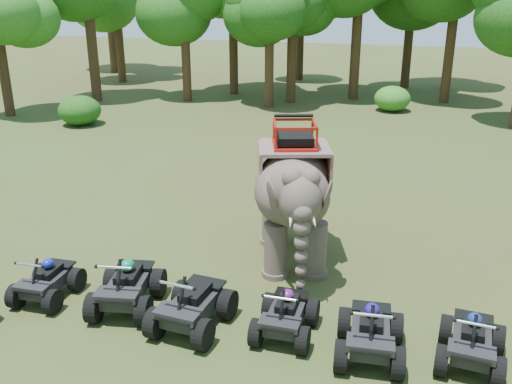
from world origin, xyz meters
TOP-DOWN VIEW (x-y plane):
  - ground at (0.00, 0.00)m, footprint 110.00×110.00m
  - elephant at (0.89, 1.56)m, footprint 3.11×4.79m
  - atv_0 at (-4.10, -1.91)m, footprint 1.16×1.57m
  - atv_1 at (-2.14, -1.78)m, footprint 1.63×2.04m
  - atv_2 at (-0.47, -2.10)m, footprint 1.52×1.96m
  - atv_3 at (1.47, -1.84)m, footprint 1.18×1.61m
  - atv_4 at (3.20, -2.09)m, footprint 1.40×1.84m
  - atv_5 at (5.07, -1.81)m, footprint 1.37×1.77m
  - tree_0 at (0.00, 23.48)m, footprint 6.84×6.84m
  - tree_1 at (5.35, 23.72)m, footprint 5.72×5.72m
  - tree_22 at (-17.28, 13.93)m, footprint 5.21×5.21m
  - tree_23 at (-14.82, 18.73)m, footprint 6.84×6.84m
  - tree_24 at (-9.58, 20.24)m, footprint 5.30×5.30m
  - tree_25 at (-4.41, 19.89)m, footprint 4.79×4.79m
  - tree_27 at (-19.30, 29.11)m, footprint 7.45×7.45m
  - tree_29 at (2.93, 28.31)m, footprint 6.41×6.41m
  - tree_30 at (-3.46, 21.45)m, footprint 5.72×5.72m
  - tree_34 at (-16.54, 25.20)m, footprint 5.78×5.78m
  - tree_35 at (-4.57, 29.50)m, footprint 5.10×5.10m
  - tree_36 at (5.57, 28.60)m, footprint 6.53×6.53m
  - tree_37 at (-7.53, 23.10)m, footprint 5.62×5.62m

SIDE VIEW (x-z plane):
  - ground at x=0.00m, z-range 0.00..0.00m
  - atv_0 at x=-4.10m, z-range 0.00..1.15m
  - atv_3 at x=1.47m, z-range 0.00..1.19m
  - atv_5 at x=5.07m, z-range 0.00..1.23m
  - atv_4 at x=3.20m, z-range 0.00..1.30m
  - atv_2 at x=-0.47m, z-range 0.00..1.36m
  - atv_1 at x=-2.14m, z-range 0.00..1.37m
  - elephant at x=0.89m, z-range 0.00..3.72m
  - tree_25 at x=-4.41m, z-range 0.00..6.84m
  - tree_35 at x=-4.57m, z-range 0.00..7.29m
  - tree_22 at x=-17.28m, z-range 0.00..7.45m
  - tree_24 at x=-9.58m, z-range 0.00..7.57m
  - tree_37 at x=-7.53m, z-range 0.00..8.03m
  - tree_1 at x=5.35m, z-range 0.00..8.17m
  - tree_30 at x=-3.46m, z-range 0.00..8.18m
  - tree_34 at x=-16.54m, z-range 0.00..8.26m
  - tree_29 at x=2.93m, z-range 0.00..9.16m
  - tree_36 at x=5.57m, z-range 0.00..9.33m
  - tree_0 at x=0.00m, z-range 0.00..9.77m
  - tree_23 at x=-14.82m, z-range 0.00..9.78m
  - tree_27 at x=-19.30m, z-range 0.00..10.65m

